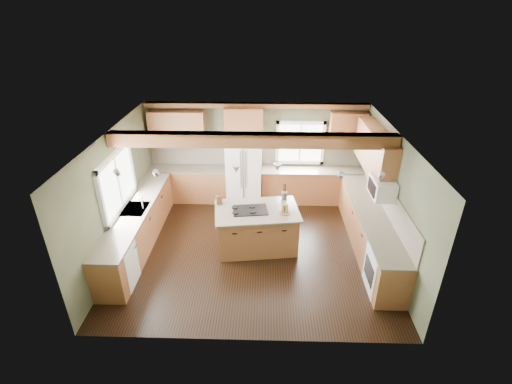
{
  "coord_description": "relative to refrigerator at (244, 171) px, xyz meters",
  "views": [
    {
      "loc": [
        0.27,
        -6.67,
        4.86
      ],
      "look_at": [
        0.07,
        0.3,
        1.22
      ],
      "focal_mm": 26.0,
      "sensor_mm": 36.0,
      "label": 1
    }
  ],
  "objects": [
    {
      "name": "knife_block",
      "position": [
        -0.43,
        -1.83,
        0.12
      ],
      "size": [
        0.14,
        0.12,
        0.21
      ],
      "primitive_type": "cube",
      "rotation": [
        0.0,
        0.0,
        0.23
      ],
      "color": "brown",
      "rests_on": "island_top"
    },
    {
      "name": "upper_cab_back_left",
      "position": [
        -1.69,
        0.21,
        1.05
      ],
      "size": [
        1.4,
        0.35,
        0.9
      ],
      "primitive_type": "cube",
      "color": "brown",
      "rests_on": "wall_back"
    },
    {
      "name": "utensil_crock",
      "position": [
        0.98,
        -1.55,
        0.11
      ],
      "size": [
        0.13,
        0.13,
        0.17
      ],
      "primitive_type": "cylinder",
      "rotation": [
        0.0,
        0.0,
        -0.01
      ],
      "color": "#3A332F",
      "rests_on": "island_top"
    },
    {
      "name": "bottle_tray",
      "position": [
        0.98,
        -2.17,
        0.13
      ],
      "size": [
        0.25,
        0.25,
        0.21
      ],
      "primitive_type": null,
      "rotation": [
        0.0,
        0.0,
        -0.11
      ],
      "color": "brown",
      "rests_on": "island_top"
    },
    {
      "name": "ceiling_beam",
      "position": [
        0.3,
        -2.06,
        1.57
      ],
      "size": [
        5.55,
        0.26,
        0.26
      ],
      "primitive_type": "cube",
      "color": "brown",
      "rests_on": "ceiling"
    },
    {
      "name": "counter_left",
      "position": [
        -2.2,
        -2.07,
        0.0
      ],
      "size": [
        0.64,
        3.74,
        0.04
      ],
      "primitive_type": "cube",
      "color": "brown",
      "rests_on": "base_cab_left"
    },
    {
      "name": "window_back",
      "position": [
        1.45,
        0.36,
        0.65
      ],
      "size": [
        1.1,
        0.04,
        1.0
      ],
      "primitive_type": "cube",
      "color": "white",
      "rests_on": "wall_back"
    },
    {
      "name": "soffit_trim",
      "position": [
        0.3,
        0.28,
        1.64
      ],
      "size": [
        5.55,
        0.2,
        0.1
      ],
      "primitive_type": "cube",
      "color": "brown",
      "rests_on": "ceiling"
    },
    {
      "name": "refrigerator",
      "position": [
        0.0,
        0.0,
        0.0
      ],
      "size": [
        0.9,
        0.74,
        1.8
      ],
      "primitive_type": "cube",
      "color": "white",
      "rests_on": "floor"
    },
    {
      "name": "base_cab_back_left",
      "position": [
        -1.49,
        0.08,
        -0.46
      ],
      "size": [
        2.02,
        0.6,
        0.88
      ],
      "primitive_type": "cube",
      "color": "brown",
      "rests_on": "floor"
    },
    {
      "name": "ceiling",
      "position": [
        0.3,
        -2.12,
        1.7
      ],
      "size": [
        5.6,
        5.6,
        0.0
      ],
      "primitive_type": "plane",
      "rotation": [
        3.14,
        0.0,
        0.0
      ],
      "color": "silver",
      "rests_on": "wall_back"
    },
    {
      "name": "faucet",
      "position": [
        -2.02,
        -2.07,
        0.15
      ],
      "size": [
        0.02,
        0.02,
        0.28
      ],
      "primitive_type": "cylinder",
      "color": "#B2B2B7",
      "rests_on": "sink"
    },
    {
      "name": "wall_back",
      "position": [
        0.3,
        0.38,
        0.4
      ],
      "size": [
        5.6,
        0.0,
        5.6
      ],
      "primitive_type": "plane",
      "rotation": [
        1.57,
        0.0,
        0.0
      ],
      "color": "#454A34",
      "rests_on": "ground"
    },
    {
      "name": "backsplash_right",
      "position": [
        3.08,
        -2.07,
        0.31
      ],
      "size": [
        0.03,
        3.7,
        0.58
      ],
      "primitive_type": "cube",
      "color": "brown",
      "rests_on": "wall_right"
    },
    {
      "name": "oven",
      "position": [
        2.79,
        -3.37,
        -0.47
      ],
      "size": [
        0.6,
        0.72,
        0.84
      ],
      "primitive_type": "cube",
      "color": "white",
      "rests_on": "floor"
    },
    {
      "name": "counter_right",
      "position": [
        2.8,
        -2.07,
        0.0
      ],
      "size": [
        0.64,
        3.74,
        0.04
      ],
      "primitive_type": "cube",
      "color": "brown",
      "rests_on": "base_cab_right"
    },
    {
      "name": "counter_back_left",
      "position": [
        -1.49,
        0.08,
        0.0
      ],
      "size": [
        2.06,
        0.64,
        0.04
      ],
      "primitive_type": "cube",
      "color": "brown",
      "rests_on": "base_cab_back_left"
    },
    {
      "name": "upper_cab_right",
      "position": [
        2.92,
        -1.22,
        1.05
      ],
      "size": [
        0.35,
        2.2,
        0.9
      ],
      "primitive_type": "cube",
      "color": "brown",
      "rests_on": "wall_right"
    },
    {
      "name": "counter_back_right",
      "position": [
        1.79,
        0.08,
        0.0
      ],
      "size": [
        2.66,
        0.64,
        0.04
      ],
      "primitive_type": "cube",
      "color": "brown",
      "rests_on": "base_cab_back_right"
    },
    {
      "name": "wall_right",
      "position": [
        3.1,
        -2.12,
        0.4
      ],
      "size": [
        0.0,
        5.0,
        5.0
      ],
      "primitive_type": "plane",
      "rotation": [
        1.57,
        0.0,
        -1.57
      ],
      "color": "#454A34",
      "rests_on": "ground"
    },
    {
      "name": "microwave",
      "position": [
        2.88,
        -2.17,
        0.65
      ],
      "size": [
        0.4,
        0.7,
        0.38
      ],
      "primitive_type": "cube",
      "color": "white",
      "rests_on": "wall_right"
    },
    {
      "name": "pendant_right",
      "position": [
        0.8,
        -2.0,
        0.98
      ],
      "size": [
        0.18,
        0.18,
        0.16
      ],
      "primitive_type": "cone",
      "rotation": [
        3.14,
        0.0,
        0.0
      ],
      "color": "#B2B2B7",
      "rests_on": "ceiling"
    },
    {
      "name": "floor",
      "position": [
        0.3,
        -2.12,
        -0.9
      ],
      "size": [
        5.6,
        5.6,
        0.0
      ],
      "primitive_type": "plane",
      "color": "black",
      "rests_on": "ground"
    },
    {
      "name": "island_top",
      "position": [
        0.39,
        -2.06,
        0.0
      ],
      "size": [
        1.89,
        1.34,
        0.04
      ],
      "primitive_type": "cube",
      "rotation": [
        0.0,
        0.0,
        0.14
      ],
      "color": "brown",
      "rests_on": "island"
    },
    {
      "name": "cooktop",
      "position": [
        0.25,
        -2.08,
        0.03
      ],
      "size": [
        0.77,
        0.57,
        0.02
      ],
      "primitive_type": "cube",
      "rotation": [
        0.0,
        0.0,
        0.14
      ],
      "color": "black",
      "rests_on": "island_top"
    },
    {
      "name": "backsplash_back",
      "position": [
        0.3,
        0.36,
        0.31
      ],
      "size": [
        5.58,
        0.03,
        0.58
      ],
      "primitive_type": "cube",
      "color": "brown",
      "rests_on": "wall_back"
    },
    {
      "name": "base_cab_right",
      "position": [
        2.8,
        -2.07,
        -0.46
      ],
      "size": [
        0.6,
        3.7,
        0.88
      ],
      "primitive_type": "cube",
      "color": "brown",
      "rests_on": "floor"
    },
    {
      "name": "wall_left",
      "position": [
        -2.5,
        -2.12,
        0.4
      ],
      "size": [
        0.0,
        5.0,
        5.0
      ],
      "primitive_type": "plane",
      "rotation": [
        1.57,
        0.0,
        1.57
      ],
      "color": "#454A34",
      "rests_on": "ground"
    },
    {
      "name": "base_cab_back_right",
      "position": [
        1.79,
        0.08,
        -0.46
      ],
      "size": [
        2.62,
        0.6,
        0.88
      ],
      "primitive_type": "cube",
      "color": "brown",
      "rests_on": "floor"
    },
    {
      "name": "dishwasher",
      "position": [
        -2.19,
        -3.37,
        -0.47
      ],
      "size": [
        0.6,
        0.6,
        0.84
      ],
      "primitive_type": "cube",
      "color": "white",
      "rests_on": "floor"
    },
    {
      "name": "upper_cab_over_fridge",
      "position": [
        -0.0,
        0.21,
        1.25
      ],
      "size": [
        0.96,
        0.35,
        0.7
      ],
      "primitive_type": "cube",
      "color": "brown",
      "rests_on": "wall_back"
    },
    {
      "name": "sink",
      "position": [
        -2.2,
        -2.07,
        0.01
      ],
      "size": [
        0.5,
        0.65,
        0.03
      ],
      "primitive_type": "cube",
      "color": "#262628",
      "rests_on": "counter_left"
    },
    {
      "name": "pendant_left",
      "position": [
        -0.02,
        -2.11,
        0.98
      ],
      "size": [
        0.18,
        0.18,
        0.16
      ],
      "primitive_type": "cone",
      "rotation": [
        3.14,
        0.0,
        0.0
      ],
      "color": "#B2B2B7",
      "rests_on": "ceiling"
    },
    {
      "name": "upper_cab_back_corner",
      "position": [
        2.6,
        0.21,
        1.05
      ],
      "size": [
        0.9,
        0.35,
        0.9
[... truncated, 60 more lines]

